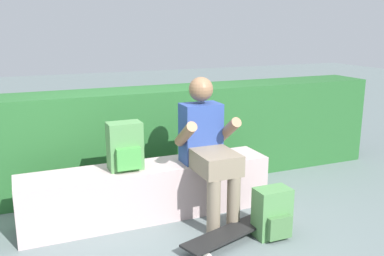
{
  "coord_description": "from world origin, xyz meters",
  "views": [
    {
      "loc": [
        -1.01,
        -2.98,
        1.66
      ],
      "look_at": [
        0.38,
        0.32,
        0.78
      ],
      "focal_mm": 40.14,
      "sensor_mm": 36.0,
      "label": 1
    }
  ],
  "objects": [
    {
      "name": "person_skater",
      "position": [
        0.47,
        0.19,
        0.66
      ],
      "size": [
        0.49,
        0.62,
        1.22
      ],
      "color": "#2D4793",
      "rests_on": "ground"
    },
    {
      "name": "bench_main",
      "position": [
        0.0,
        0.4,
        0.23
      ],
      "size": [
        2.17,
        0.41,
        0.47
      ],
      "color": "#BCA4A4",
      "rests_on": "ground"
    },
    {
      "name": "backpack_on_ground",
      "position": [
        0.8,
        -0.34,
        0.19
      ],
      "size": [
        0.28,
        0.23,
        0.4
      ],
      "color": "#51894C",
      "rests_on": "ground"
    },
    {
      "name": "backpack_on_bench",
      "position": [
        -0.2,
        0.39,
        0.66
      ],
      "size": [
        0.28,
        0.23,
        0.4
      ],
      "color": "#51894C",
      "rests_on": "bench_main"
    },
    {
      "name": "ground_plane",
      "position": [
        0.0,
        0.0,
        0.0
      ],
      "size": [
        24.0,
        24.0,
        0.0
      ],
      "primitive_type": "plane",
      "color": "slate"
    },
    {
      "name": "hedge_row",
      "position": [
        0.19,
        1.2,
        0.5
      ],
      "size": [
        5.43,
        0.54,
        1.01
      ],
      "color": "#265E2B",
      "rests_on": "ground"
    },
    {
      "name": "skateboard_near_person",
      "position": [
        0.41,
        -0.31,
        0.07
      ],
      "size": [
        0.82,
        0.44,
        0.09
      ],
      "color": "black",
      "rests_on": "ground"
    }
  ]
}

